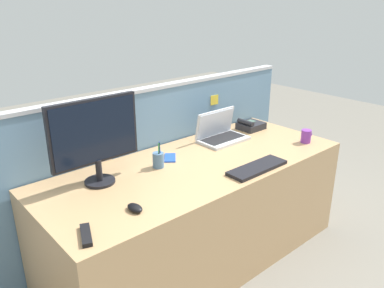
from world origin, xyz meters
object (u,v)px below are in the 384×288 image
Objects in this scene: keyboard_main at (257,168)px; computer_mouse_right_hand at (135,208)px; pen_cup at (158,160)px; cell_phone_blue_case at (170,158)px; tv_remote at (86,235)px; desk_phone at (250,125)px; coffee_mug at (306,136)px; laptop at (220,133)px; desktop_monitor at (95,135)px.

computer_mouse_right_hand is (-0.85, 0.08, 0.01)m from keyboard_main.
cell_phone_blue_case is at bearing 24.10° from pen_cup.
pen_cup is at bearing 51.58° from tv_remote.
desk_phone reaches higher than cell_phone_blue_case.
coffee_mug is (0.08, -0.47, 0.02)m from desk_phone.
computer_mouse_right_hand is at bearing -139.42° from pen_cup.
desk_phone is 1.01m from pen_cup.
tv_remote is at bearing 178.51° from keyboard_main.
coffee_mug is (0.44, -0.46, -0.01)m from laptop.
cell_phone_blue_case is at bearing 35.24° from computer_mouse_right_hand.
desktop_monitor is 1.45× the size of laptop.
laptop is 0.51m from cell_phone_blue_case.
desk_phone is 1.94× the size of computer_mouse_right_hand.
pen_cup is 1.01× the size of tv_remote.
desk_phone is 1.37× the size of cell_phone_blue_case.
coffee_mug reaches higher than tv_remote.
cell_phone_blue_case is 1.03m from coffee_mug.
desk_phone is at bearing 1.78° from laptop.
laptop is at bearing 2.18° from desktop_monitor.
desktop_monitor reaches higher than pen_cup.
keyboard_main is 0.58m from cell_phone_blue_case.
tv_remote is (-0.29, -0.05, -0.01)m from computer_mouse_right_hand.
keyboard_main is 3.87× the size of coffee_mug.
keyboard_main is 2.51× the size of tv_remote.
keyboard_main is at bearing -7.35° from computer_mouse_right_hand.
pen_cup reaches higher than coffee_mug.
laptop reaches higher than keyboard_main.
tv_remote is at bearing -150.56° from pen_cup.
desktop_monitor is at bearing -177.82° from laptop.
desk_phone is (1.39, 0.05, -0.26)m from desktop_monitor.
cell_phone_blue_case is (-0.86, -0.05, -0.03)m from desk_phone.
pen_cup reaches higher than desk_phone.
pen_cup is 1.21× the size of cell_phone_blue_case.
coffee_mug is at bearing -2.10° from computer_mouse_right_hand.
tv_remote is at bearing -163.55° from desk_phone.
desktop_monitor is at bearing -177.92° from desk_phone.
coffee_mug is at bearing -46.33° from laptop.
tv_remote is at bearing -112.74° from cell_phone_blue_case.
keyboard_main is at bearing -20.05° from cell_phone_blue_case.
desktop_monitor is 1.24× the size of keyboard_main.
desktop_monitor is 1.00m from keyboard_main.
keyboard_main is 0.85m from computer_mouse_right_hand.
cell_phone_blue_case is (-0.30, 0.50, -0.01)m from keyboard_main.
desktop_monitor is at bearing -140.76° from cell_phone_blue_case.
computer_mouse_right_hand is (-1.41, -0.46, -0.02)m from desk_phone.
tv_remote is 1.78m from coffee_mug.
pen_cup is 0.16m from cell_phone_blue_case.
coffee_mug reaches higher than computer_mouse_right_hand.
keyboard_main is (0.83, -0.49, -0.28)m from desktop_monitor.
computer_mouse_right_hand is 0.59× the size of tv_remote.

